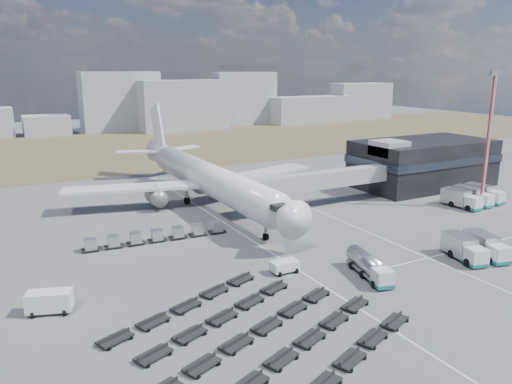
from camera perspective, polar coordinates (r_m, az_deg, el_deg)
name	(u,v)px	position (r m, az deg, el deg)	size (l,w,h in m)	color
ground	(298,259)	(68.72, 4.84, -7.68)	(420.00, 420.00, 0.00)	#565659
grass_strip	(113,148)	(168.94, -16.01, 4.88)	(420.00, 90.00, 0.01)	#4E462F
lane_markings	(342,241)	(76.38, 9.79, -5.56)	(47.12, 110.00, 0.01)	silver
terminal	(422,162)	(115.14, 18.49, 3.26)	(30.40, 16.40, 11.00)	black
jet_bridge	(311,181)	(91.96, 6.28, 1.20)	(30.30, 3.80, 7.05)	#939399
airliner	(205,177)	(94.75, -5.82, 1.75)	(51.59, 64.53, 17.62)	silver
skyline	(123,110)	(208.65, -15.00, 9.05)	(296.17, 26.64, 23.68)	#999BA6
fuel_tanker	(369,266)	(64.10, 12.82, -8.28)	(4.13, 9.04, 2.83)	silver
pushback_tug	(284,267)	(64.15, 3.26, -8.53)	(3.50, 1.97, 1.55)	silver
utility_van	(49,302)	(58.36, -22.53, -11.57)	(4.58, 2.07, 2.42)	silver
catering_truck	(211,184)	(105.82, -5.11, 0.96)	(2.94, 6.53, 2.94)	silver
service_trucks_near	(475,247)	(74.50, 23.77, -5.82)	(7.53, 8.42, 2.91)	silver
service_trucks_far	(473,196)	(103.19, 23.55, -0.44)	(10.52, 8.34, 3.00)	silver
uld_row	(157,235)	(76.21, -11.26, -4.88)	(21.73, 2.88, 1.68)	black
baggage_dollies	(256,335)	(49.80, 0.01, -16.06)	(30.61, 28.33, 0.81)	black
floodlight_mast	(488,140)	(99.89, 25.00, 5.38)	(2.39, 1.94, 25.08)	#AA2A1B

